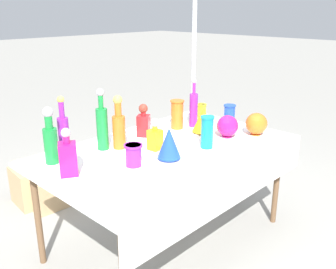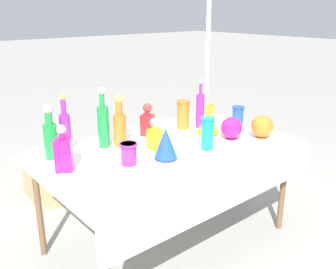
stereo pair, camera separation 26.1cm
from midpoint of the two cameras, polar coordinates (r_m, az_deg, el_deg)
ground_plane at (r=3.00m, az=2.59°, el=-15.80°), size 40.00×40.00×0.00m
display_table at (r=2.64m, az=3.24°, el=-3.33°), size 1.80×1.11×0.76m
tall_bottle_0 at (r=2.49m, az=-14.67°, el=-0.17°), size 0.09×0.09×0.37m
tall_bottle_1 at (r=2.63m, az=-4.57°, el=1.39°), size 0.09×0.09×0.38m
tall_bottle_2 at (r=3.08m, az=7.36°, el=3.86°), size 0.07×0.07×0.40m
tall_bottle_3 at (r=2.62m, az=-12.67°, el=0.90°), size 0.07×0.07×0.40m
tall_bottle_4 at (r=2.63m, az=-7.06°, el=1.70°), size 0.08×0.08×0.43m
square_decanter_0 at (r=2.87m, az=-0.57°, el=1.98°), size 0.13×0.13×0.25m
square_decanter_1 at (r=2.30m, az=-12.57°, el=-2.76°), size 0.14×0.14×0.29m
square_decanter_2 at (r=2.59m, az=0.83°, el=-0.26°), size 0.09×0.09×0.23m
slender_vase_0 at (r=3.25m, az=8.64°, el=3.23°), size 0.09×0.09×0.15m
slender_vase_1 at (r=2.34m, az=-2.86°, el=-2.86°), size 0.12×0.12×0.14m
slender_vase_2 at (r=2.61m, az=8.89°, el=0.25°), size 0.10×0.10×0.23m
slender_vase_3 at (r=3.22m, az=12.91°, el=2.88°), size 0.10×0.10×0.16m
slender_vase_4 at (r=3.04m, az=4.78°, el=3.11°), size 0.11×0.11×0.24m
fluted_vase_0 at (r=2.41m, az=2.75°, el=-1.35°), size 0.15×0.15×0.21m
fluted_vase_1 at (r=2.94m, az=8.69°, el=2.02°), size 0.17×0.17×0.20m
round_bowl_0 at (r=2.94m, az=16.64°, el=1.12°), size 0.17×0.17×0.18m
round_bowl_1 at (r=2.85m, az=12.26°, el=0.94°), size 0.16×0.16×0.17m
price_tag_left at (r=2.19m, az=6.75°, el=-6.27°), size 0.05×0.02×0.04m
cardboard_box_behind_left at (r=3.72m, az=-14.70°, el=-6.18°), size 0.57×0.38×0.42m
cardboard_box_behind_right at (r=3.66m, az=-13.80°, el=-6.97°), size 0.48×0.44×0.37m
canopy_pole at (r=3.79m, az=7.88°, el=7.79°), size 0.18×0.18×2.50m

